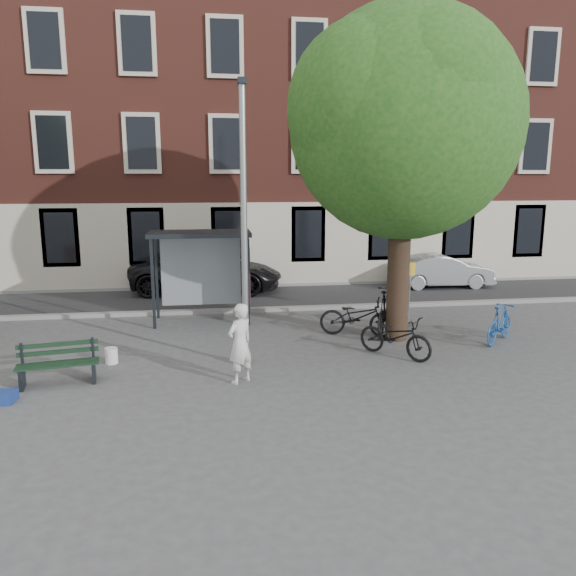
% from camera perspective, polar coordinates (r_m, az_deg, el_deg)
% --- Properties ---
extents(ground, '(90.00, 90.00, 0.00)m').
position_cam_1_polar(ground, '(12.73, -4.27, -7.76)').
color(ground, '#4C4C4F').
rests_on(ground, ground).
extents(road, '(40.00, 4.00, 0.01)m').
position_cam_1_polar(road, '(19.48, -5.69, -1.07)').
color(road, '#28282B').
rests_on(road, ground).
extents(curb_near, '(40.00, 0.25, 0.12)m').
position_cam_1_polar(curb_near, '(17.52, -5.40, -2.28)').
color(curb_near, gray).
rests_on(curb_near, ground).
extents(curb_far, '(40.00, 0.25, 0.12)m').
position_cam_1_polar(curb_far, '(21.42, -5.93, 0.20)').
color(curb_far, gray).
rests_on(curb_far, ground).
extents(building_row, '(30.00, 8.00, 14.00)m').
position_cam_1_polar(building_row, '(25.19, -6.65, 17.69)').
color(building_row, brown).
rests_on(building_row, ground).
extents(lamppost, '(0.28, 0.35, 6.11)m').
position_cam_1_polar(lamppost, '(12.12, -4.47, 4.78)').
color(lamppost, '#9EA0A3').
rests_on(lamppost, ground).
extents(tree_right, '(5.76, 5.60, 8.20)m').
position_cam_1_polar(tree_right, '(14.30, 11.96, 16.93)').
color(tree_right, black).
rests_on(tree_right, ground).
extents(bus_shelter, '(2.85, 1.45, 2.62)m').
position_cam_1_polar(bus_shelter, '(16.28, -7.51, 3.30)').
color(bus_shelter, '#1E2328').
rests_on(bus_shelter, ground).
extents(painter, '(0.72, 0.68, 1.65)m').
position_cam_1_polar(painter, '(11.44, -4.89, -5.63)').
color(painter, silver).
rests_on(painter, ground).
extents(bench, '(1.64, 0.77, 0.81)m').
position_cam_1_polar(bench, '(12.39, -22.31, -7.32)').
color(bench, '#1E2328').
rests_on(bench, ground).
extents(bike_a, '(2.11, 1.36, 1.05)m').
position_cam_1_polar(bike_a, '(14.89, 7.06, -2.90)').
color(bike_a, black).
rests_on(bike_a, ground).
extents(bike_b, '(1.51, 1.43, 0.98)m').
position_cam_1_polar(bike_b, '(15.22, 20.72, -3.39)').
color(bike_b, '#1B4F98').
rests_on(bike_b, ground).
extents(bike_c, '(1.74, 1.82, 0.98)m').
position_cam_1_polar(bike_c, '(13.33, 10.84, -4.84)').
color(bike_c, black).
rests_on(bike_c, ground).
extents(bike_d, '(1.48, 2.10, 1.24)m').
position_cam_1_polar(bike_d, '(15.21, 9.89, -2.30)').
color(bike_d, black).
rests_on(bike_d, ground).
extents(car_dark, '(5.64, 2.96, 1.51)m').
position_cam_1_polar(car_dark, '(20.70, -8.26, 1.72)').
color(car_dark, black).
rests_on(car_dark, ground).
extents(car_silver, '(3.83, 1.44, 1.25)m').
position_cam_1_polar(car_silver, '(22.12, 15.39, 1.69)').
color(car_silver, '#A0A4A8').
rests_on(car_silver, ground).
extents(blue_crate, '(0.58, 0.45, 0.20)m').
position_cam_1_polar(blue_crate, '(11.93, -27.25, -9.85)').
color(blue_crate, navy).
rests_on(blue_crate, ground).
extents(bucket_a, '(0.36, 0.36, 0.36)m').
position_cam_1_polar(bucket_a, '(13.33, -17.50, -6.57)').
color(bucket_a, white).
rests_on(bucket_a, ground).
extents(notice_sign, '(0.29, 0.07, 1.68)m').
position_cam_1_polar(notice_sign, '(16.83, 12.30, 0.84)').
color(notice_sign, '#9EA0A3').
rests_on(notice_sign, ground).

